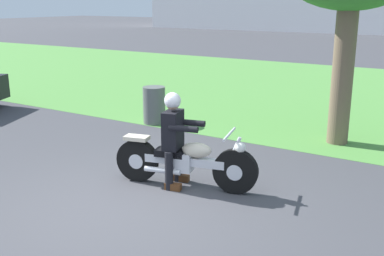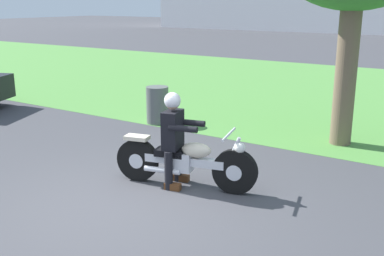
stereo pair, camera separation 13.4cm
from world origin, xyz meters
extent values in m
plane|color=#424247|center=(0.00, 0.00, 0.00)|extent=(120.00, 120.00, 0.00)
cube|color=#549342|center=(0.00, 9.57, 0.00)|extent=(60.00, 12.00, 0.01)
cylinder|color=black|center=(1.01, 1.27, 0.32)|extent=(0.66, 0.27, 0.65)
cylinder|color=silver|center=(1.01, 1.27, 0.32)|extent=(0.25, 0.19, 0.23)
cylinder|color=black|center=(-0.46, 0.92, 0.32)|extent=(0.66, 0.27, 0.65)
cylinder|color=silver|center=(-0.46, 0.92, 0.32)|extent=(0.25, 0.19, 0.23)
cube|color=silver|center=(0.28, 1.09, 0.40)|extent=(1.21, 0.42, 0.12)
cube|color=silver|center=(0.23, 1.08, 0.38)|extent=(0.37, 0.31, 0.28)
ellipsoid|color=beige|center=(0.45, 1.14, 0.58)|extent=(0.48, 0.34, 0.22)
cube|color=black|center=(0.06, 1.04, 0.50)|extent=(0.48, 0.34, 0.10)
cube|color=beige|center=(-0.46, 0.92, 0.68)|extent=(0.40, 0.28, 0.06)
cylinder|color=silver|center=(0.96, 1.26, 0.57)|extent=(0.26, 0.11, 0.53)
cylinder|color=silver|center=(0.92, 1.25, 0.86)|extent=(0.19, 0.65, 0.04)
sphere|color=white|center=(1.07, 1.29, 0.68)|extent=(0.16, 0.16, 0.16)
cylinder|color=silver|center=(0.02, 0.89, 0.26)|extent=(0.55, 0.21, 0.08)
cylinder|color=black|center=(0.06, 1.23, 0.29)|extent=(0.12, 0.12, 0.57)
cube|color=#593319|center=(0.12, 1.24, 0.05)|extent=(0.26, 0.15, 0.10)
cylinder|color=black|center=(0.14, 0.88, 0.29)|extent=(0.12, 0.12, 0.57)
cube|color=#593319|center=(0.20, 0.89, 0.05)|extent=(0.26, 0.15, 0.10)
cube|color=black|center=(0.10, 1.05, 0.85)|extent=(0.30, 0.42, 0.56)
cylinder|color=black|center=(0.27, 1.27, 0.93)|extent=(0.43, 0.19, 0.09)
cylinder|color=black|center=(0.35, 0.94, 0.93)|extent=(0.43, 0.19, 0.09)
sphere|color=#D8A884|center=(0.10, 1.05, 1.25)|extent=(0.20, 0.20, 0.20)
sphere|color=silver|center=(0.10, 1.05, 1.28)|extent=(0.24, 0.24, 0.24)
cylinder|color=brown|center=(1.60, 4.50, 1.31)|extent=(0.39, 0.39, 2.62)
cylinder|color=#595E5B|center=(-2.29, 3.84, 0.41)|extent=(0.49, 0.49, 0.82)
camera|label=1|loc=(3.73, -4.30, 2.66)|focal=43.46mm
camera|label=2|loc=(3.85, -4.23, 2.66)|focal=43.46mm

